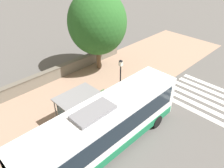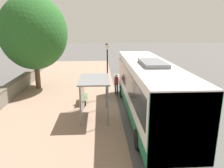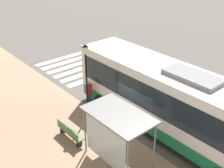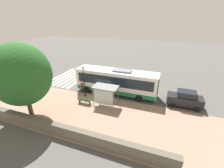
{
  "view_description": "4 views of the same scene",
  "coord_description": "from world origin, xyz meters",
  "px_view_note": "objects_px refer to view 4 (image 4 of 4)",
  "views": [
    {
      "loc": [
        9.25,
        -8.35,
        11.83
      ],
      "look_at": [
        -1.24,
        2.06,
        2.27
      ],
      "focal_mm": 35.0,
      "sensor_mm": 36.0,
      "label": 1
    },
    {
      "loc": [
        -1.33,
        -14.43,
        5.75
      ],
      "look_at": [
        -0.54,
        -0.63,
        2.05
      ],
      "focal_mm": 35.0,
      "sensor_mm": 36.0,
      "label": 2
    },
    {
      "loc": [
        -8.42,
        -8.54,
        9.2
      ],
      "look_at": [
        0.45,
        1.77,
        2.11
      ],
      "focal_mm": 45.0,
      "sensor_mm": 36.0,
      "label": 3
    },
    {
      "loc": [
        -17.45,
        -7.8,
        10.5
      ],
      "look_at": [
        0.9,
        -1.07,
        1.8
      ],
      "focal_mm": 24.0,
      "sensor_mm": 36.0,
      "label": 4
    }
  ],
  "objects_px": {
    "bus": "(116,81)",
    "bus_shelter": "(105,90)",
    "parked_car_behind_bus": "(185,99)",
    "street_lamp_near": "(84,79)",
    "pedestrian": "(82,86)",
    "shade_tree": "(21,75)",
    "bench": "(84,100)"
  },
  "relations": [
    {
      "from": "bus_shelter",
      "to": "street_lamp_near",
      "type": "bearing_deg",
      "value": 72.78
    },
    {
      "from": "bus_shelter",
      "to": "parked_car_behind_bus",
      "type": "bearing_deg",
      "value": -71.63
    },
    {
      "from": "bus_shelter",
      "to": "street_lamp_near",
      "type": "relative_size",
      "value": 0.71
    },
    {
      "from": "street_lamp_near",
      "to": "bus",
      "type": "bearing_deg",
      "value": -58.65
    },
    {
      "from": "bus_shelter",
      "to": "street_lamp_near",
      "type": "distance_m",
      "value": 3.84
    },
    {
      "from": "street_lamp_near",
      "to": "bench",
      "type": "bearing_deg",
      "value": -152.9
    },
    {
      "from": "bus_shelter",
      "to": "shade_tree",
      "type": "xyz_separation_m",
      "value": [
        -5.3,
        7.0,
        3.0
      ]
    },
    {
      "from": "bus",
      "to": "bus_shelter",
      "type": "bearing_deg",
      "value": 174.79
    },
    {
      "from": "parked_car_behind_bus",
      "to": "bus",
      "type": "bearing_deg",
      "value": 88.0
    },
    {
      "from": "pedestrian",
      "to": "bus",
      "type": "bearing_deg",
      "value": -71.76
    },
    {
      "from": "bus",
      "to": "bus_shelter",
      "type": "xyz_separation_m",
      "value": [
        -3.53,
        0.32,
        0.17
      ]
    },
    {
      "from": "bus",
      "to": "bench",
      "type": "height_order",
      "value": "bus"
    },
    {
      "from": "bench",
      "to": "street_lamp_near",
      "type": "height_order",
      "value": "street_lamp_near"
    },
    {
      "from": "pedestrian",
      "to": "shade_tree",
      "type": "distance_m",
      "value": 8.64
    },
    {
      "from": "bus",
      "to": "street_lamp_near",
      "type": "relative_size",
      "value": 2.66
    },
    {
      "from": "shade_tree",
      "to": "parked_car_behind_bus",
      "type": "relative_size",
      "value": 1.99
    },
    {
      "from": "bus",
      "to": "parked_car_behind_bus",
      "type": "bearing_deg",
      "value": -92.0
    },
    {
      "from": "pedestrian",
      "to": "parked_car_behind_bus",
      "type": "relative_size",
      "value": 0.42
    },
    {
      "from": "bench",
      "to": "parked_car_behind_bus",
      "type": "bearing_deg",
      "value": -72.3
    },
    {
      "from": "bus",
      "to": "bus_shelter",
      "type": "distance_m",
      "value": 3.55
    },
    {
      "from": "bus",
      "to": "bench",
      "type": "distance_m",
      "value": 5.42
    },
    {
      "from": "bench",
      "to": "pedestrian",
      "type": "bearing_deg",
      "value": 35.31
    },
    {
      "from": "bus",
      "to": "parked_car_behind_bus",
      "type": "height_order",
      "value": "bus"
    },
    {
      "from": "bus",
      "to": "shade_tree",
      "type": "bearing_deg",
      "value": 140.37
    },
    {
      "from": "bus",
      "to": "bench",
      "type": "relative_size",
      "value": 6.36
    },
    {
      "from": "pedestrian",
      "to": "street_lamp_near",
      "type": "relative_size",
      "value": 0.4
    },
    {
      "from": "street_lamp_near",
      "to": "shade_tree",
      "type": "height_order",
      "value": "shade_tree"
    },
    {
      "from": "bench",
      "to": "street_lamp_near",
      "type": "relative_size",
      "value": 0.42
    },
    {
      "from": "bus_shelter",
      "to": "shade_tree",
      "type": "distance_m",
      "value": 9.28
    },
    {
      "from": "bus",
      "to": "bench",
      "type": "xyz_separation_m",
      "value": [
        -4.26,
        3.0,
        -1.48
      ]
    },
    {
      "from": "bus_shelter",
      "to": "bench",
      "type": "xyz_separation_m",
      "value": [
        -0.73,
        2.68,
        -1.65
      ]
    },
    {
      "from": "bus",
      "to": "pedestrian",
      "type": "distance_m",
      "value": 5.22
    }
  ]
}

